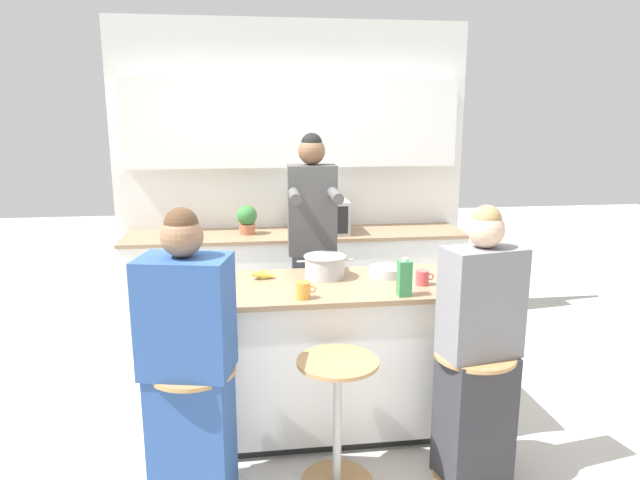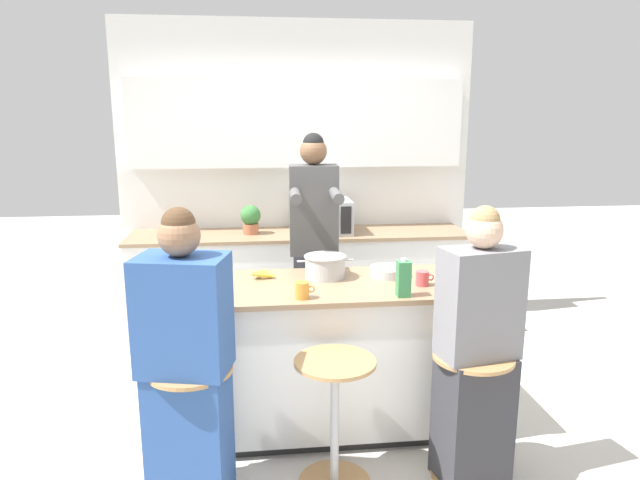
{
  "view_description": "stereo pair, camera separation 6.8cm",
  "coord_description": "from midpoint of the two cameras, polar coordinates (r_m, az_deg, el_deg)",
  "views": [
    {
      "loc": [
        -0.44,
        -3.21,
        1.89
      ],
      "look_at": [
        0.0,
        0.07,
        1.17
      ],
      "focal_mm": 32.0,
      "sensor_mm": 36.0,
      "label": 1
    },
    {
      "loc": [
        -0.38,
        -3.22,
        1.89
      ],
      "look_at": [
        0.0,
        0.07,
        1.17
      ],
      "focal_mm": 32.0,
      "sensor_mm": 36.0,
      "label": 2
    }
  ],
  "objects": [
    {
      "name": "fruit_bowl",
      "position": [
        3.57,
        6.26,
        -3.12
      ],
      "size": [
        0.24,
        0.24,
        0.06
      ],
      "color": "#B7BABC",
      "rests_on": "kitchen_island"
    },
    {
      "name": "wall_back",
      "position": [
        5.1,
        -3.09,
        8.42
      ],
      "size": [
        3.12,
        0.22,
        2.7
      ],
      "color": "silver",
      "rests_on": "ground_plane"
    },
    {
      "name": "person_cooking",
      "position": [
        3.99,
        -1.28,
        -2.06
      ],
      "size": [
        0.36,
        0.57,
        1.78
      ],
      "rotation": [
        0.0,
        0.0,
        -0.05
      ],
      "color": "#383842",
      "rests_on": "ground_plane"
    },
    {
      "name": "person_wrapped_blanket",
      "position": [
        2.87,
        -13.66,
        -12.37
      ],
      "size": [
        0.47,
        0.37,
        1.49
      ],
      "rotation": [
        0.0,
        0.0,
        -0.22
      ],
      "color": "#2D5193",
      "rests_on": "ground_plane"
    },
    {
      "name": "bar_stool_leftmost",
      "position": [
        3.02,
        -13.03,
        -17.42
      ],
      "size": [
        0.42,
        0.42,
        0.7
      ],
      "color": "tan",
      "rests_on": "ground_plane"
    },
    {
      "name": "ground_plane",
      "position": [
        3.75,
        -0.39,
        -17.92
      ],
      "size": [
        16.0,
        16.0,
        0.0
      ],
      "primitive_type": "plane",
      "color": "beige"
    },
    {
      "name": "bar_stool_rightmost",
      "position": [
        3.2,
        14.34,
        -15.67
      ],
      "size": [
        0.42,
        0.42,
        0.7
      ],
      "color": "tan",
      "rests_on": "ground_plane"
    },
    {
      "name": "microwave",
      "position": [
        4.86,
        -0.52,
        2.36
      ],
      "size": [
        0.48,
        0.39,
        0.29
      ],
      "color": "#B2B5B7",
      "rests_on": "back_counter"
    },
    {
      "name": "back_counter",
      "position": [
        5.01,
        -2.68,
        -4.33
      ],
      "size": [
        2.9,
        0.61,
        0.9
      ],
      "color": "white",
      "rests_on": "ground_plane"
    },
    {
      "name": "coffee_cup_near",
      "position": [
        3.11,
        -2.28,
        -5.05
      ],
      "size": [
        0.11,
        0.08,
        0.09
      ],
      "color": "orange",
      "rests_on": "kitchen_island"
    },
    {
      "name": "cooking_pot",
      "position": [
        3.5,
        -0.07,
        -2.66
      ],
      "size": [
        0.34,
        0.26,
        0.14
      ],
      "color": "#B7BABC",
      "rests_on": "kitchen_island"
    },
    {
      "name": "bar_stool_center",
      "position": [
        3.04,
        1.08,
        -16.84
      ],
      "size": [
        0.42,
        0.42,
        0.7
      ],
      "color": "tan",
      "rests_on": "ground_plane"
    },
    {
      "name": "juice_carton",
      "position": [
        3.17,
        7.83,
        -3.79
      ],
      "size": [
        0.07,
        0.07,
        0.21
      ],
      "color": "#38844C",
      "rests_on": "kitchen_island"
    },
    {
      "name": "kitchen_island",
      "position": [
        3.54,
        -0.4,
        -11.43
      ],
      "size": [
        1.78,
        0.73,
        0.92
      ],
      "color": "black",
      "rests_on": "ground_plane"
    },
    {
      "name": "coffee_cup_far",
      "position": [
        3.4,
        9.65,
        -3.74
      ],
      "size": [
        0.11,
        0.08,
        0.09
      ],
      "color": "#DB4C51",
      "rests_on": "kitchen_island"
    },
    {
      "name": "person_seated_near",
      "position": [
        3.08,
        14.88,
        -11.43
      ],
      "size": [
        0.43,
        0.33,
        1.47
      ],
      "rotation": [
        0.0,
        0.0,
        0.19
      ],
      "color": "#333338",
      "rests_on": "ground_plane"
    },
    {
      "name": "banana_bunch",
      "position": [
        3.51,
        -6.32,
        -3.44
      ],
      "size": [
        0.17,
        0.12,
        0.05
      ],
      "color": "yellow",
      "rests_on": "kitchen_island"
    },
    {
      "name": "potted_plant",
      "position": [
        4.86,
        -7.71,
        2.13
      ],
      "size": [
        0.17,
        0.17,
        0.25
      ],
      "color": "#A86042",
      "rests_on": "back_counter"
    }
  ]
}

